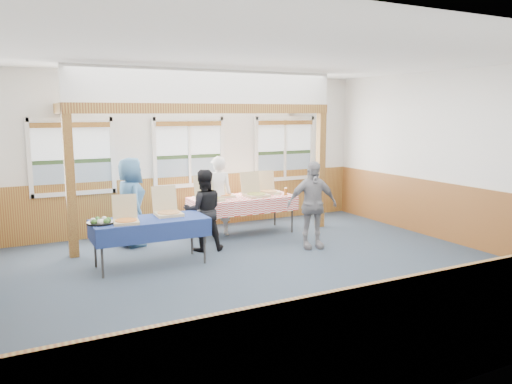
# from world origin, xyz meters

# --- Properties ---
(floor) EXTENTS (8.00, 8.00, 0.00)m
(floor) POSITION_xyz_m (0.00, 0.00, 0.00)
(floor) COLOR #283242
(floor) RESTS_ON ground
(ceiling) EXTENTS (8.00, 8.00, 0.00)m
(ceiling) POSITION_xyz_m (0.00, 0.00, 3.20)
(ceiling) COLOR white
(ceiling) RESTS_ON wall_back
(wall_back) EXTENTS (8.00, 0.00, 8.00)m
(wall_back) POSITION_xyz_m (0.00, 3.50, 1.60)
(wall_back) COLOR silver
(wall_back) RESTS_ON floor
(wall_front) EXTENTS (8.00, 0.00, 8.00)m
(wall_front) POSITION_xyz_m (0.00, -3.50, 1.60)
(wall_front) COLOR silver
(wall_front) RESTS_ON floor
(wall_right) EXTENTS (0.00, 8.00, 8.00)m
(wall_right) POSITION_xyz_m (4.00, 0.00, 1.60)
(wall_right) COLOR silver
(wall_right) RESTS_ON floor
(wainscot_back) EXTENTS (7.98, 0.05, 1.10)m
(wainscot_back) POSITION_xyz_m (0.00, 3.48, 0.55)
(wainscot_back) COLOR brown
(wainscot_back) RESTS_ON floor
(wainscot_front) EXTENTS (7.98, 0.05, 1.10)m
(wainscot_front) POSITION_xyz_m (0.00, -3.48, 0.55)
(wainscot_front) COLOR brown
(wainscot_front) RESTS_ON floor
(wainscot_right) EXTENTS (0.05, 6.98, 1.10)m
(wainscot_right) POSITION_xyz_m (3.98, 0.00, 0.55)
(wainscot_right) COLOR brown
(wainscot_right) RESTS_ON floor
(window_left) EXTENTS (1.56, 0.10, 1.46)m
(window_left) POSITION_xyz_m (-2.30, 3.46, 1.68)
(window_left) COLOR white
(window_left) RESTS_ON wall_back
(window_mid) EXTENTS (1.56, 0.10, 1.46)m
(window_mid) POSITION_xyz_m (0.00, 3.46, 1.68)
(window_mid) COLOR white
(window_mid) RESTS_ON wall_back
(window_right) EXTENTS (1.56, 0.10, 1.46)m
(window_right) POSITION_xyz_m (2.30, 3.46, 1.68)
(window_right) COLOR white
(window_right) RESTS_ON wall_back
(post_left) EXTENTS (0.15, 0.15, 2.40)m
(post_left) POSITION_xyz_m (-2.50, 2.30, 1.20)
(post_left) COLOR #5F2E15
(post_left) RESTS_ON floor
(post_right) EXTENTS (0.15, 0.15, 2.40)m
(post_right) POSITION_xyz_m (2.50, 2.30, 1.20)
(post_right) COLOR #5F2E15
(post_right) RESTS_ON floor
(cross_beam) EXTENTS (5.15, 0.18, 0.18)m
(cross_beam) POSITION_xyz_m (0.00, 2.30, 2.49)
(cross_beam) COLOR #5F2E15
(cross_beam) RESTS_ON post_left
(table_left) EXTENTS (1.93, 1.29, 0.76)m
(table_left) POSITION_xyz_m (-1.47, 1.23, 0.70)
(table_left) COLOR #2D2D2D
(table_left) RESTS_ON floor
(table_right) EXTENTS (2.17, 1.18, 0.76)m
(table_right) POSITION_xyz_m (0.74, 2.46, 0.71)
(table_right) COLOR #2D2D2D
(table_right) RESTS_ON floor
(pizza_box_a) EXTENTS (0.44, 0.51, 0.41)m
(pizza_box_a) POSITION_xyz_m (-1.86, 1.12, 0.82)
(pizza_box_a) COLOR tan
(pizza_box_a) RESTS_ON table_left
(pizza_box_b) EXTENTS (0.43, 0.52, 0.45)m
(pizza_box_b) POSITION_xyz_m (-1.12, 1.39, 0.82)
(pizza_box_b) COLOR tan
(pizza_box_b) RESTS_ON table_left
(pizza_box_c) EXTENTS (0.47, 0.55, 0.46)m
(pizza_box_c) POSITION_xyz_m (-0.01, 2.36, 0.83)
(pizza_box_c) COLOR tan
(pizza_box_c) RESTS_ON table_right
(pizza_box_d) EXTENTS (0.39, 0.47, 0.41)m
(pizza_box_d) POSITION_xyz_m (0.39, 2.65, 0.82)
(pizza_box_d) COLOR tan
(pizza_box_d) RESTS_ON table_right
(pizza_box_e) EXTENTS (0.44, 0.54, 0.47)m
(pizza_box_e) POSITION_xyz_m (0.99, 2.38, 0.83)
(pizza_box_e) COLOR tan
(pizza_box_e) RESTS_ON table_right
(pizza_box_f) EXTENTS (0.48, 0.56, 0.45)m
(pizza_box_f) POSITION_xyz_m (1.40, 2.60, 0.82)
(pizza_box_f) COLOR tan
(pizza_box_f) RESTS_ON table_right
(veggie_tray) EXTENTS (0.41, 0.41, 0.09)m
(veggie_tray) POSITION_xyz_m (-2.22, 1.23, 0.79)
(veggie_tray) COLOR black
(veggie_tray) RESTS_ON table_left
(drink_glass) EXTENTS (0.07, 0.07, 0.15)m
(drink_glass) POSITION_xyz_m (1.59, 2.21, 0.83)
(drink_glass) COLOR #9A5619
(drink_glass) RESTS_ON table_right
(woman_white) EXTENTS (0.65, 0.50, 1.58)m
(woman_white) POSITION_xyz_m (0.27, 2.59, 0.79)
(woman_white) COLOR silver
(woman_white) RESTS_ON floor
(woman_black) EXTENTS (0.80, 0.69, 1.44)m
(woman_black) POSITION_xyz_m (-0.39, 1.67, 0.72)
(woman_black) COLOR black
(woman_black) RESTS_ON floor
(man_blue) EXTENTS (0.56, 0.82, 1.62)m
(man_blue) POSITION_xyz_m (-1.45, 2.57, 0.81)
(man_blue) COLOR #376189
(man_blue) RESTS_ON floor
(person_grey) EXTENTS (0.99, 0.59, 1.57)m
(person_grey) POSITION_xyz_m (1.40, 0.95, 0.79)
(person_grey) COLOR gray
(person_grey) RESTS_ON floor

